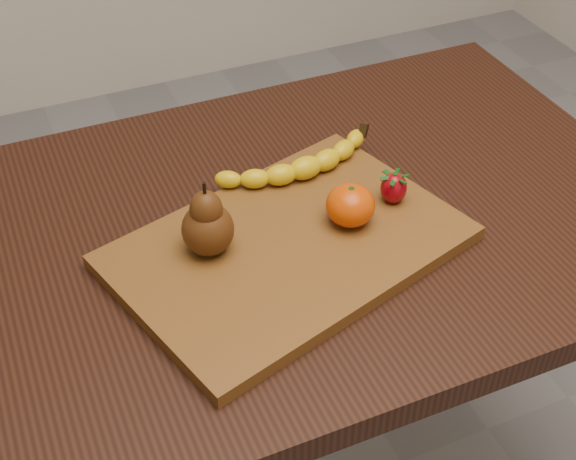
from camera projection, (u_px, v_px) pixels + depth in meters
name	position (u px, v px, depth m)	size (l,w,h in m)	color
table	(315.00, 261.00, 1.21)	(1.00, 0.70, 0.76)	black
cutting_board	(288.00, 247.00, 1.07)	(0.45, 0.30, 0.02)	brown
banana	(305.00, 168.00, 1.17)	(0.22, 0.06, 0.03)	yellow
pear	(207.00, 218.00, 1.02)	(0.07, 0.07, 0.11)	#4A260C
mandarin	(350.00, 205.00, 1.08)	(0.07, 0.07, 0.06)	#CF4002
strawberry	(394.00, 187.00, 1.12)	(0.04, 0.04, 0.05)	#91030E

